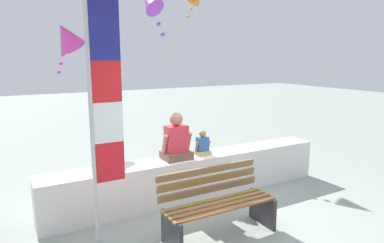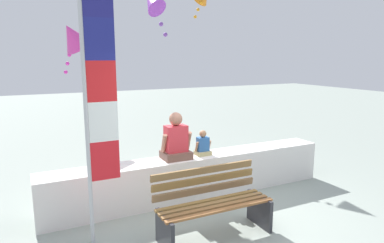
# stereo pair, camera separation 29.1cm
# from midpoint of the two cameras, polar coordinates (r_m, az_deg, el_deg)

# --- Properties ---
(ground_plane) EXTENTS (40.00, 40.00, 0.00)m
(ground_plane) POSITION_cam_midpoint_polar(r_m,az_deg,el_deg) (5.40, 3.32, -15.29)
(ground_plane) COLOR gray
(seawall_ledge) EXTENTS (5.02, 0.51, 0.71)m
(seawall_ledge) POSITION_cam_midpoint_polar(r_m,az_deg,el_deg) (5.93, -1.08, -9.10)
(seawall_ledge) COLOR silver
(seawall_ledge) RESTS_ON ground
(park_bench) EXTENTS (1.56, 0.62, 0.88)m
(park_bench) POSITION_cam_midpoint_polar(r_m,az_deg,el_deg) (4.73, 2.41, -13.68)
(park_bench) COLOR #925D33
(park_bench) RESTS_ON ground
(person_adult) EXTENTS (0.51, 0.37, 0.77)m
(person_adult) POSITION_cam_midpoint_polar(r_m,az_deg,el_deg) (5.60, -4.11, -3.27)
(person_adult) COLOR brown
(person_adult) RESTS_ON seawall_ledge
(person_child) EXTENTS (0.28, 0.21, 0.43)m
(person_child) POSITION_cam_midpoint_polar(r_m,az_deg,el_deg) (5.86, 0.33, -3.96)
(person_child) COLOR tan
(person_child) RESTS_ON seawall_ledge
(flag_banner) EXTENTS (0.41, 0.05, 3.32)m
(flag_banner) POSITION_cam_midpoint_polar(r_m,az_deg,el_deg) (4.26, -16.80, 4.27)
(flag_banner) COLOR #B7B7BC
(flag_banner) RESTS_ON ground
(kite_purple) EXTENTS (0.57, 0.60, 0.83)m
(kite_purple) POSITION_cam_midpoint_polar(r_m,az_deg,el_deg) (6.37, -8.39, 18.99)
(kite_purple) COLOR purple
(kite_magenta) EXTENTS (0.89, 0.81, 1.12)m
(kite_magenta) POSITION_cam_midpoint_polar(r_m,az_deg,el_deg) (7.46, -21.18, 13.04)
(kite_magenta) COLOR #DB3D9E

